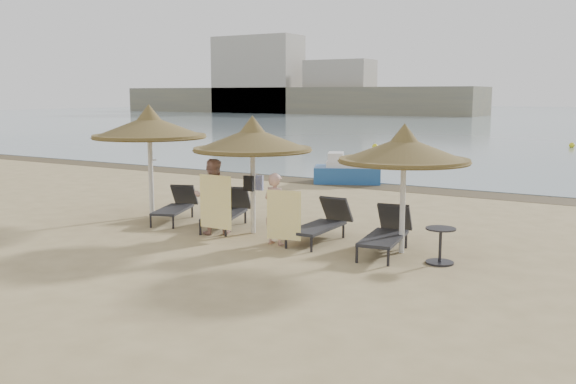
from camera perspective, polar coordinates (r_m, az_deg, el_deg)
name	(u,v)px	position (r m, az deg, el deg)	size (l,w,h in m)	color
ground	(243,248)	(12.90, -4.04, -4.98)	(160.00, 160.00, 0.00)	tan
wet_sand_strip	(409,189)	(21.16, 10.68, 0.30)	(200.00, 1.60, 0.01)	#4C3E26
far_shore	(411,95)	(93.82, 10.87, 8.49)	(150.00, 54.80, 12.00)	#766F53
palapa_left	(149,127)	(16.27, -12.23, 5.64)	(2.83, 2.83, 2.80)	silver
palapa_center	(252,140)	(13.96, -3.18, 4.65)	(2.61, 2.61, 2.59)	silver
palapa_right	(404,150)	(12.37, 10.28, 3.68)	(2.52, 2.52, 2.50)	silver
lounger_far_left	(176,205)	(15.83, -9.90, -1.18)	(1.19, 1.89, 0.81)	black
lounger_near_left	(228,210)	(14.92, -5.35, -1.59)	(1.19, 2.03, 0.86)	black
lounger_near_right	(323,222)	(13.47, 3.11, -2.70)	(0.65, 1.92, 0.86)	black
lounger_far_right	(387,232)	(12.64, 8.78, -3.53)	(0.91, 2.01, 0.87)	black
side_table	(440,247)	(11.96, 13.37, -4.76)	(0.55, 0.55, 0.66)	black
person_left	(212,191)	(14.08, -6.75, 0.13)	(0.88, 0.57, 1.92)	tan
person_right	(275,203)	(12.99, -1.13, -1.00)	(0.79, 0.51, 1.71)	tan
towel_left	(215,202)	(13.62, -6.47, -0.88)	(0.82, 0.02, 1.14)	yellow
towel_right	(284,215)	(12.63, -0.38, -2.08)	(0.69, 0.17, 0.99)	yellow
bag_patterned	(257,183)	(14.21, -2.74, 0.83)	(0.28, 0.14, 0.33)	silver
bag_dark	(249,183)	(13.92, -3.51, 0.76)	(0.24, 0.08, 0.33)	black
pedal_boat	(347,171)	(22.27, 5.23, 1.83)	(2.59, 2.13, 1.05)	#205297
buoy_left	(375,147)	(35.85, 7.75, 4.03)	(0.32, 0.32, 0.32)	yellow
buoy_mid	(572,145)	(39.82, 23.92, 3.82)	(0.32, 0.32, 0.32)	yellow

